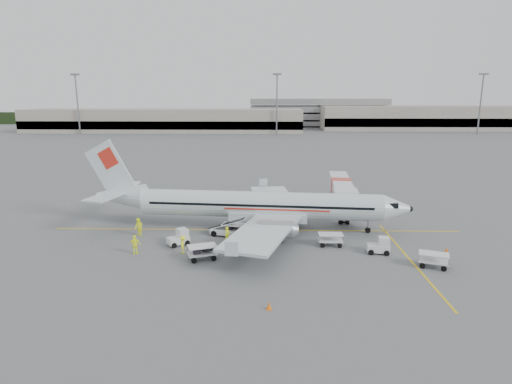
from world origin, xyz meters
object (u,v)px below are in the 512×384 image
(belt_loader, at_px, (228,224))
(tug_mid, at_px, (239,243))
(tug_aft, at_px, (178,237))
(tug_fore, at_px, (378,245))
(aircraft, at_px, (260,187))
(jet_bridge, at_px, (340,195))

(belt_loader, height_order, tug_mid, belt_loader)
(belt_loader, height_order, tug_aft, belt_loader)
(tug_fore, bearing_deg, tug_mid, -172.94)
(tug_fore, distance_m, tug_aft, 19.08)
(tug_mid, relative_size, tug_aft, 1.09)
(aircraft, xyz_separation_m, jet_bridge, (9.99, 7.74, -2.64))
(belt_loader, bearing_deg, tug_mid, -54.78)
(belt_loader, bearing_deg, jet_bridge, 54.53)
(belt_loader, distance_m, tug_aft, 5.49)
(belt_loader, relative_size, tug_fore, 2.31)
(jet_bridge, height_order, tug_mid, jet_bridge)
(aircraft, bearing_deg, jet_bridge, 42.85)
(tug_fore, xyz_separation_m, tug_mid, (-12.89, 0.05, 0.08))
(tug_fore, bearing_deg, jet_bridge, 101.37)
(tug_fore, distance_m, tug_mid, 12.89)
(aircraft, relative_size, belt_loader, 7.31)
(aircraft, distance_m, tug_aft, 10.32)
(jet_bridge, relative_size, tug_fore, 7.80)
(tug_fore, height_order, tug_mid, tug_mid)
(tug_mid, bearing_deg, aircraft, 60.25)
(aircraft, distance_m, jet_bridge, 12.91)
(jet_bridge, bearing_deg, tug_fore, -80.96)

